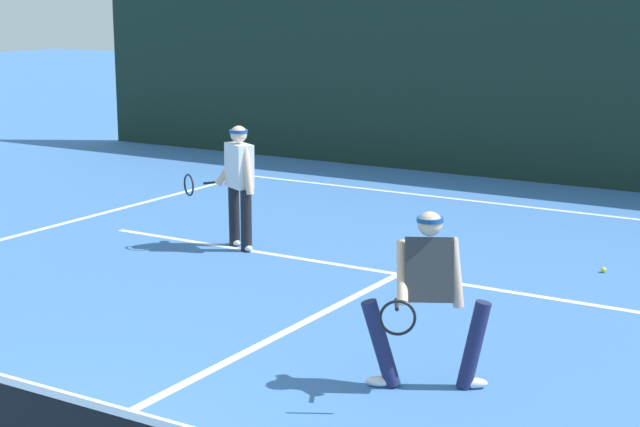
{
  "coord_description": "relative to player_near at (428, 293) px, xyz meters",
  "views": [
    {
      "loc": [
        5.26,
        -3.98,
        3.29
      ],
      "look_at": [
        -0.19,
        4.97,
        1.0
      ],
      "focal_mm": 56.87,
      "sensor_mm": 36.0,
      "label": 1
    }
  ],
  "objects": [
    {
      "name": "player_far",
      "position": [
        -4.18,
        3.1,
        0.05
      ],
      "size": [
        1.0,
        0.81,
        1.62
      ],
      "rotation": [
        0.0,
        0.0,
        2.66
      ],
      "color": "black",
      "rests_on": "ground_plane"
    },
    {
      "name": "player_near",
      "position": [
        0.0,
        0.0,
        0.0
      ],
      "size": [
        1.03,
        1.04,
        1.54
      ],
      "rotation": [
        0.0,
        0.0,
        3.64
      ],
      "color": "#1E234C",
      "rests_on": "ground_plane"
    },
    {
      "name": "back_fence_windscreen",
      "position": [
        -1.81,
        9.73,
        0.93
      ],
      "size": [
        20.97,
        0.12,
        3.53
      ],
      "primitive_type": "cube",
      "color": "black",
      "rests_on": "ground_plane"
    },
    {
      "name": "court_line_centre",
      "position": [
        -1.81,
        -0.21,
        -0.84
      ],
      "size": [
        0.1,
        6.4,
        0.01
      ],
      "primitive_type": "cube",
      "color": "white",
      "rests_on": "ground_plane"
    },
    {
      "name": "court_line_service",
      "position": [
        -1.81,
        3.04,
        -0.84
      ],
      "size": [
        8.81,
        0.1,
        0.01
      ],
      "primitive_type": "cube",
      "color": "white",
      "rests_on": "ground_plane"
    },
    {
      "name": "tennis_ball",
      "position": [
        0.26,
        4.4,
        -0.81
      ],
      "size": [
        0.07,
        0.07,
        0.07
      ],
      "primitive_type": "sphere",
      "color": "#D1E033",
      "rests_on": "ground_plane"
    },
    {
      "name": "court_line_baseline_far",
      "position": [
        -1.81,
        7.55,
        -0.84
      ],
      "size": [
        10.81,
        0.1,
        0.01
      ],
      "primitive_type": "cube",
      "color": "white",
      "rests_on": "ground_plane"
    }
  ]
}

